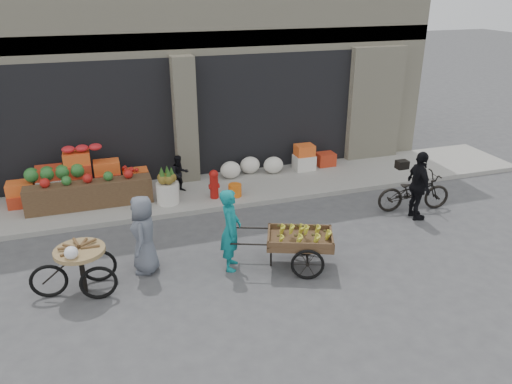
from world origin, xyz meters
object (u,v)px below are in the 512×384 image
object	(u,v)px
pineapple_bin	(168,193)
banana_cart	(298,237)
seated_person	(180,174)
vendor_grey	(144,234)
cyclist	(419,186)
vendor_woman	(231,230)
fire_hydrant	(214,183)
bicycle	(414,192)
orange_bucket	(235,190)
tricycle_cart	(81,263)

from	to	relation	value
pineapple_bin	banana_cart	xyz separation A→B (m)	(1.85, -3.38, 0.25)
seated_person	banana_cart	bearing A→B (deg)	-79.96
vendor_grey	cyclist	distance (m)	6.00
banana_cart	vendor_woman	size ratio (longest dim) A/B	1.39
vendor_grey	cyclist	bearing A→B (deg)	108.39
seated_person	vendor_grey	bearing A→B (deg)	-120.64
fire_hydrant	banana_cart	distance (m)	3.42
bicycle	orange_bucket	bearing A→B (deg)	73.70
fire_hydrant	vendor_grey	xyz separation A→B (m)	(-1.92, -2.58, 0.24)
vendor_grey	banana_cart	bearing A→B (deg)	89.52
vendor_woman	cyclist	distance (m)	4.54
banana_cart	vendor_woman	xyz separation A→B (m)	(-1.16, 0.36, 0.16)
pineapple_bin	vendor_grey	bearing A→B (deg)	-107.26
seated_person	bicycle	bearing A→B (deg)	-36.68
orange_bucket	vendor_woman	world-z (taller)	vendor_woman
fire_hydrant	bicycle	xyz separation A→B (m)	(4.27, -1.85, -0.05)
pineapple_bin	vendor_grey	world-z (taller)	vendor_grey
fire_hydrant	bicycle	bearing A→B (deg)	-23.39
vendor_grey	orange_bucket	bearing A→B (deg)	151.53
fire_hydrant	vendor_grey	world-z (taller)	vendor_grey
pineapple_bin	vendor_woman	bearing A→B (deg)	-77.16
orange_bucket	tricycle_cart	bearing A→B (deg)	-140.41
vendor_grey	tricycle_cart	bearing A→B (deg)	-55.99
pineapple_bin	tricycle_cart	size ratio (longest dim) A/B	0.36
pineapple_bin	tricycle_cart	bearing A→B (deg)	-122.52
bicycle	cyclist	world-z (taller)	cyclist
tricycle_cart	seated_person	bearing A→B (deg)	59.69
fire_hydrant	seated_person	world-z (taller)	seated_person
fire_hydrant	tricycle_cart	world-z (taller)	tricycle_cart
orange_bucket	pineapple_bin	bearing A→B (deg)	176.42
tricycle_cart	vendor_woman	bearing A→B (deg)	2.17
tricycle_cart	vendor_grey	world-z (taller)	vendor_grey
orange_bucket	banana_cart	xyz separation A→B (m)	(0.25, -3.28, 0.35)
seated_person	bicycle	xyz separation A→B (m)	(4.97, -2.50, -0.13)
vendor_grey	bicycle	xyz separation A→B (m)	(6.19, 0.74, -0.29)
pineapple_bin	tricycle_cart	distance (m)	3.58
vendor_woman	tricycle_cart	size ratio (longest dim) A/B	1.09
bicycle	vendor_grey	bearing A→B (deg)	105.96
banana_cart	cyclist	distance (m)	3.50
orange_bucket	bicycle	xyz separation A→B (m)	(3.77, -1.80, 0.18)
orange_bucket	fire_hydrant	bearing A→B (deg)	174.29
pineapple_bin	fire_hydrant	size ratio (longest dim) A/B	0.73
orange_bucket	vendor_grey	distance (m)	3.53
banana_cart	tricycle_cart	xyz separation A→B (m)	(-3.77, 0.37, -0.05)
banana_cart	vendor_woman	distance (m)	1.23
pineapple_bin	fire_hydrant	xyz separation A→B (m)	(1.10, -0.05, 0.13)
seated_person	tricycle_cart	size ratio (longest dim) A/B	0.65
seated_person	tricycle_cart	bearing A→B (deg)	-132.72
orange_bucket	banana_cart	size ratio (longest dim) A/B	0.15
bicycle	cyclist	size ratio (longest dim) A/B	1.10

